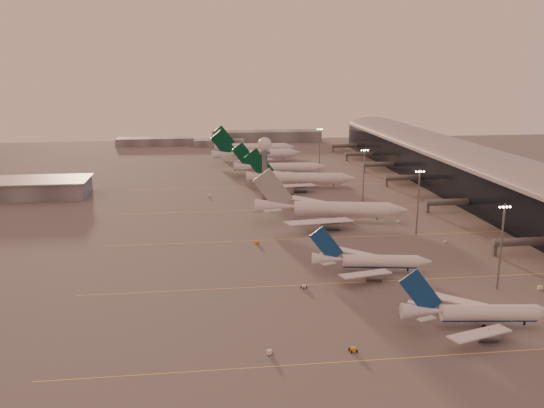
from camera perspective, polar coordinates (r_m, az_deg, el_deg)
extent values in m
plane|color=#605D5D|center=(159.21, 2.44, -9.39)|extent=(700.00, 700.00, 0.00)
cube|color=#EEDE54|center=(137.34, 17.84, -14.01)|extent=(180.00, 0.25, 0.02)
cube|color=#EEDE54|center=(175.31, 11.68, -7.46)|extent=(180.00, 0.25, 0.02)
cube|color=#EEDE54|center=(216.00, 7.87, -3.25)|extent=(180.00, 0.25, 0.02)
cube|color=#EEDE54|center=(258.13, 5.31, -0.38)|extent=(180.00, 0.25, 0.02)
cube|color=#EEDE54|center=(305.90, 3.31, 1.86)|extent=(180.00, 0.25, 0.02)
cube|color=black|center=(291.96, 20.05, 2.29)|extent=(36.00, 360.00, 18.00)
cylinder|color=gray|center=(290.46, 20.20, 4.03)|extent=(10.08, 360.00, 10.08)
cube|color=gray|center=(290.43, 20.20, 4.06)|extent=(40.00, 362.00, 0.80)
cylinder|color=slate|center=(210.95, 23.66, -3.44)|extent=(22.00, 2.80, 2.80)
cube|color=slate|center=(206.72, 21.21, -4.21)|extent=(1.20, 1.20, 4.40)
cylinder|color=slate|center=(260.51, 17.25, 0.20)|extent=(22.00, 2.80, 2.80)
cube|color=slate|center=(257.09, 15.18, -0.36)|extent=(1.20, 1.20, 4.40)
cylinder|color=slate|center=(311.14, 13.06, 2.57)|extent=(22.00, 2.80, 2.80)
cube|color=slate|center=(308.29, 11.29, 2.13)|extent=(1.20, 1.20, 4.40)
cylinder|color=slate|center=(350.19, 10.72, 3.89)|extent=(22.00, 2.80, 2.80)
cube|color=slate|center=(347.65, 9.13, 3.50)|extent=(1.20, 1.20, 4.40)
cylinder|color=slate|center=(389.85, 8.84, 4.94)|extent=(22.00, 2.80, 2.80)
cube|color=slate|center=(387.58, 7.40, 4.60)|extent=(1.20, 1.20, 4.40)
cylinder|color=slate|center=(428.04, 7.38, 5.76)|extent=(22.00, 2.80, 2.80)
cube|color=slate|center=(425.97, 6.06, 5.44)|extent=(1.20, 1.20, 4.40)
cube|color=slate|center=(305.47, -25.18, 1.32)|extent=(80.00, 25.00, 8.00)
cube|color=gray|center=(304.70, -25.26, 2.10)|extent=(82.00, 27.00, 0.60)
cylinder|color=slate|center=(270.99, -0.72, 2.72)|extent=(2.60, 2.60, 22.00)
cylinder|color=slate|center=(269.06, -0.73, 5.13)|extent=(5.20, 5.20, 1.20)
sphere|color=white|center=(268.51, -0.73, 5.95)|extent=(6.40, 6.40, 6.40)
cylinder|color=slate|center=(268.04, -0.73, 6.74)|extent=(0.16, 0.16, 2.00)
cylinder|color=slate|center=(173.81, 21.74, -4.00)|extent=(0.56, 0.56, 25.00)
cube|color=slate|center=(170.77, 22.09, -0.15)|extent=(3.60, 0.25, 0.25)
sphere|color=#FFEABF|center=(170.14, 21.64, -0.30)|extent=(0.56, 0.56, 0.56)
sphere|color=#FFEABF|center=(170.62, 21.93, -0.29)|extent=(0.56, 0.56, 0.56)
sphere|color=#FFEABF|center=(171.10, 22.22, -0.28)|extent=(0.56, 0.56, 0.56)
sphere|color=#FFEABF|center=(171.59, 22.51, -0.27)|extent=(0.56, 0.56, 0.56)
cylinder|color=slate|center=(220.53, 14.27, 0.17)|extent=(0.56, 0.56, 25.00)
cube|color=slate|center=(218.14, 14.45, 3.23)|extent=(3.60, 0.25, 0.25)
sphere|color=#FFEABF|center=(217.66, 14.08, 3.13)|extent=(0.56, 0.56, 0.56)
sphere|color=#FFEABF|center=(218.03, 14.32, 3.13)|extent=(0.56, 0.56, 0.56)
sphere|color=#FFEABF|center=(218.39, 14.57, 3.13)|extent=(0.56, 0.56, 0.56)
sphere|color=#FFEABF|center=(218.76, 14.81, 3.13)|extent=(0.56, 0.56, 0.56)
cylinder|color=slate|center=(269.85, 9.07, 2.83)|extent=(0.56, 0.56, 25.00)
cube|color=slate|center=(267.90, 9.17, 5.35)|extent=(3.60, 0.25, 0.25)
sphere|color=#FFEABF|center=(267.54, 8.85, 5.27)|extent=(0.56, 0.56, 0.56)
sphere|color=#FFEABF|center=(267.82, 9.06, 5.27)|extent=(0.56, 0.56, 0.56)
sphere|color=#FFEABF|center=(268.10, 9.27, 5.27)|extent=(0.56, 0.56, 0.56)
sphere|color=#FFEABF|center=(268.38, 9.47, 5.27)|extent=(0.56, 0.56, 0.56)
cylinder|color=slate|center=(355.56, 4.74, 5.53)|extent=(0.56, 0.56, 25.00)
cube|color=slate|center=(354.08, 4.78, 7.46)|extent=(3.60, 0.25, 0.25)
sphere|color=#FFEABF|center=(353.82, 4.54, 7.39)|extent=(0.56, 0.56, 0.56)
sphere|color=#FFEABF|center=(354.02, 4.69, 7.39)|extent=(0.56, 0.56, 0.56)
sphere|color=#FFEABF|center=(354.23, 4.85, 7.39)|extent=(0.56, 0.56, 0.56)
sphere|color=#FFEABF|center=(354.44, 5.01, 7.39)|extent=(0.56, 0.56, 0.56)
cube|color=slate|center=(469.49, -11.49, 6.10)|extent=(60.00, 18.00, 6.00)
cube|color=slate|center=(481.07, -0.59, 6.73)|extent=(90.00, 20.00, 9.00)
cube|color=slate|center=(458.57, -5.30, 6.08)|extent=(40.00, 15.00, 5.00)
cylinder|color=white|center=(151.42, 20.70, -10.23)|extent=(23.57, 6.73, 3.96)
cylinder|color=navy|center=(151.77, 20.67, -10.54)|extent=(22.98, 5.57, 2.85)
cone|color=white|center=(146.23, 14.56, -10.42)|extent=(10.16, 5.10, 3.96)
cube|color=white|center=(141.48, 19.87, -12.19)|extent=(17.11, 9.70, 1.25)
cylinder|color=slate|center=(145.15, 20.58, -12.37)|extent=(4.78, 3.10, 2.57)
cube|color=slate|center=(144.68, 20.62, -11.97)|extent=(0.34, 0.30, 1.58)
cube|color=white|center=(158.25, 17.48, -9.19)|extent=(16.03, 12.83, 1.25)
cylinder|color=slate|center=(157.81, 18.68, -10.07)|extent=(4.78, 3.10, 2.57)
cube|color=slate|center=(157.38, 18.71, -9.69)|extent=(0.34, 0.30, 1.58)
cube|color=navy|center=(144.21, 14.49, -8.65)|extent=(10.84, 1.67, 11.81)
cube|color=white|center=(142.24, 15.04, -11.11)|extent=(4.81, 3.07, 0.26)
cube|color=white|center=(150.18, 14.14, -9.69)|extent=(4.70, 3.86, 0.26)
cylinder|color=black|center=(155.81, 23.71, -10.92)|extent=(0.52, 0.52, 1.04)
cylinder|color=black|center=(153.78, 19.65, -10.85)|extent=(1.20, 0.66, 1.15)
cylinder|color=black|center=(149.89, 20.24, -11.56)|extent=(1.20, 0.66, 1.15)
cylinder|color=white|center=(180.34, 10.64, -5.74)|extent=(22.97, 7.42, 3.86)
cylinder|color=navy|center=(180.62, 10.63, -6.00)|extent=(22.35, 6.28, 2.78)
cone|color=white|center=(182.87, 14.85, -5.70)|extent=(4.94, 4.51, 3.86)
cone|color=white|center=(178.45, 5.52, -5.61)|extent=(9.99, 5.32, 3.86)
cube|color=white|center=(170.96, 9.24, -7.02)|extent=(16.73, 8.88, 1.21)
cylinder|color=slate|center=(174.02, 10.04, -7.29)|extent=(4.73, 3.17, 2.51)
cube|color=slate|center=(173.64, 10.05, -6.96)|extent=(0.34, 0.30, 1.54)
cube|color=white|center=(188.70, 8.54, -4.99)|extent=(15.35, 12.92, 1.21)
cylinder|color=slate|center=(187.51, 9.44, -5.72)|extent=(4.73, 3.17, 2.51)
cube|color=slate|center=(187.15, 9.45, -5.40)|extent=(0.34, 0.30, 1.54)
cube|color=navy|center=(176.91, 5.40, -4.15)|extent=(10.50, 2.04, 11.49)
cube|color=white|center=(174.29, 5.61, -6.05)|extent=(4.67, 2.84, 0.25)
cube|color=white|center=(182.56, 5.45, -5.13)|extent=(4.53, 3.87, 0.25)
cylinder|color=black|center=(182.71, 13.29, -6.50)|extent=(0.51, 0.51, 1.01)
cylinder|color=black|center=(183.01, 9.94, -6.28)|extent=(1.18, 0.68, 1.12)
cylinder|color=black|center=(178.86, 10.13, -6.76)|extent=(1.18, 0.68, 1.12)
cylinder|color=white|center=(234.96, 6.87, -0.79)|extent=(38.48, 13.00, 5.94)
cylinder|color=white|center=(235.29, 6.86, -1.11)|extent=(37.42, 11.22, 4.28)
cone|color=white|center=(237.36, 12.35, -0.87)|extent=(8.35, 7.22, 5.94)
cone|color=white|center=(234.75, 0.28, -0.52)|extent=(16.79, 8.84, 5.94)
cube|color=white|center=(219.59, 4.66, -2.05)|extent=(27.96, 14.10, 1.77)
cylinder|color=slate|center=(223.98, 5.81, -2.40)|extent=(7.96, 5.18, 3.86)
cube|color=slate|center=(223.61, 5.82, -2.06)|extent=(0.33, 0.29, 2.38)
cube|color=white|center=(250.20, 4.55, -0.09)|extent=(25.24, 22.06, 1.77)
cylinder|color=slate|center=(247.28, 5.62, -0.86)|extent=(7.96, 5.18, 3.86)
cube|color=slate|center=(246.95, 5.62, -0.55)|extent=(0.33, 0.29, 2.38)
cube|color=#94969B|center=(233.19, 0.09, 1.16)|extent=(16.25, 3.43, 17.64)
cube|color=white|center=(227.62, 0.09, -0.93)|extent=(7.83, 4.59, 0.24)
cube|color=white|center=(241.87, 0.31, -0.06)|extent=(7.55, 6.63, 0.24)
cylinder|color=black|center=(237.16, 10.34, -1.69)|extent=(0.48, 0.48, 0.96)
cylinder|color=black|center=(237.75, 6.08, -1.50)|extent=(1.13, 0.67, 1.05)
cylinder|color=black|center=(233.68, 6.12, -1.77)|extent=(1.13, 0.67, 1.05)
cylinder|color=white|center=(299.16, 3.60, 2.36)|extent=(35.26, 10.48, 5.61)
cylinder|color=white|center=(299.41, 3.59, 2.13)|extent=(34.35, 8.82, 4.04)
cone|color=white|center=(300.85, 7.56, 2.34)|extent=(7.46, 6.51, 5.61)
cone|color=white|center=(298.88, -1.14, 2.52)|extent=(15.25, 7.62, 5.61)
cube|color=white|center=(284.74, 2.00, 1.60)|extent=(25.76, 14.10, 1.66)
cylinder|color=slate|center=(288.72, 2.83, 1.30)|extent=(7.19, 4.57, 3.65)
cube|color=slate|center=(288.44, 2.83, 1.55)|extent=(0.32, 0.28, 2.25)
cube|color=white|center=(313.43, 1.91, 2.72)|extent=(23.87, 19.63, 1.66)
cylinder|color=slate|center=(310.59, 2.70, 2.18)|extent=(7.19, 4.57, 3.65)
cube|color=slate|center=(310.33, 2.70, 2.42)|extent=(0.32, 0.28, 2.25)
cube|color=#033720|center=(297.69, -1.29, 3.78)|extent=(15.34, 2.52, 16.62)
cube|color=white|center=(292.26, -1.24, 2.29)|extent=(7.19, 4.47, 0.24)
cube|color=white|center=(305.48, -1.14, 2.78)|extent=(7.00, 5.87, 0.24)
cylinder|color=black|center=(300.76, 6.11, 1.70)|extent=(0.48, 0.48, 0.97)
cylinder|color=black|center=(301.81, 3.04, 1.81)|extent=(1.12, 0.63, 1.06)
cylinder|color=black|center=(297.64, 3.07, 1.64)|extent=(1.12, 0.63, 1.06)
cylinder|color=white|center=(331.91, 1.44, 3.47)|extent=(33.24, 7.14, 5.32)
cylinder|color=white|center=(332.12, 1.44, 3.27)|extent=(32.50, 5.61, 3.83)
cone|color=white|center=(334.34, 4.80, 3.50)|extent=(6.67, 5.67, 5.32)
cone|color=white|center=(330.41, -2.62, 3.53)|extent=(14.11, 6.08, 5.32)
cube|color=white|center=(317.80, 0.21, 2.85)|extent=(24.07, 15.10, 1.58)
cylinder|color=slate|center=(321.74, 0.89, 2.58)|extent=(6.57, 3.81, 3.46)
cube|color=slate|center=(321.51, 0.89, 2.80)|extent=(0.29, 0.24, 2.13)
cube|color=white|center=(345.04, -0.13, 3.71)|extent=(23.37, 17.15, 1.58)
cylinder|color=slate|center=(342.50, 0.58, 3.26)|extent=(6.57, 3.81, 3.46)
cube|color=slate|center=(342.28, 0.58, 3.47)|extent=(0.29, 0.24, 2.13)
cube|color=#033720|center=(329.35, -2.75, 4.62)|extent=(14.64, 1.13, 15.75)
cube|color=white|center=(324.10, -2.63, 3.36)|extent=(6.82, 4.69, 0.23)
cube|color=white|center=(336.67, -2.68, 3.74)|extent=(6.74, 5.20, 0.23)
cylinder|color=black|center=(333.92, 3.58, 2.93)|extent=(0.46, 0.46, 0.92)
cylinder|color=black|center=(334.24, 0.95, 2.98)|extent=(1.03, 0.51, 1.01)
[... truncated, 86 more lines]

